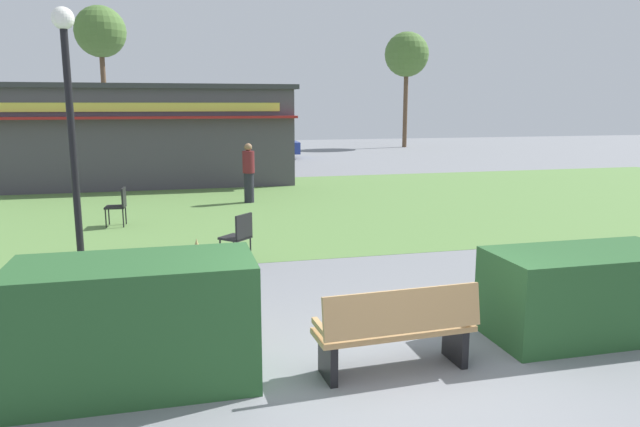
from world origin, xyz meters
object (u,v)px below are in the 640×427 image
(tree_right_bg, at_px, (100,33))
(park_bench, at_px, (397,329))
(cafe_chair_east, at_px, (239,234))
(tree_center_bg, at_px, (407,55))
(cafe_chair_west, at_px, (119,204))
(person_strolling, at_px, (249,173))
(trash_bin, at_px, (602,303))
(food_kiosk, at_px, (142,134))
(lamppost_mid, at_px, (70,108))
(parked_car_west_slot, at_px, (145,148))
(parked_car_center_slot, at_px, (257,146))

(tree_right_bg, bearing_deg, park_bench, -79.07)
(cafe_chair_east, relative_size, tree_center_bg, 0.12)
(cafe_chair_west, distance_m, person_strolling, 4.21)
(trash_bin, bearing_deg, food_kiosk, 110.61)
(lamppost_mid, relative_size, tree_center_bg, 0.59)
(food_kiosk, distance_m, cafe_chair_west, 7.96)
(cafe_chair_west, height_order, tree_center_bg, tree_center_bg)
(park_bench, relative_size, parked_car_west_slot, 0.40)
(lamppost_mid, distance_m, cafe_chair_east, 3.49)
(cafe_chair_west, relative_size, parked_car_west_slot, 0.21)
(food_kiosk, xyz_separation_m, parked_car_west_slot, (-0.33, 8.34, -1.08))
(park_bench, height_order, tree_right_bg, tree_right_bg)
(parked_car_west_slot, xyz_separation_m, tree_center_bg, (16.01, 5.78, 5.16))
(park_bench, bearing_deg, lamppost_mid, 126.54)
(park_bench, bearing_deg, tree_right_bg, 100.93)
(parked_car_center_slot, bearing_deg, park_bench, -94.57)
(trash_bin, distance_m, food_kiosk, 17.25)
(tree_center_bg, bearing_deg, trash_bin, -107.67)
(food_kiosk, bearing_deg, park_bench, -78.84)
(tree_right_bg, bearing_deg, parked_car_center_slot, -34.86)
(cafe_chair_east, xyz_separation_m, parked_car_west_slot, (-2.46, 20.08, 0.12))
(cafe_chair_west, relative_size, tree_center_bg, 0.12)
(lamppost_mid, height_order, food_kiosk, lamppost_mid)
(food_kiosk, bearing_deg, tree_right_bg, 100.65)
(tree_center_bg, bearing_deg, cafe_chair_east, -117.65)
(cafe_chair_west, height_order, parked_car_west_slot, parked_car_west_slot)
(person_strolling, bearing_deg, trash_bin, -79.46)
(park_bench, relative_size, parked_car_center_slot, 0.40)
(cafe_chair_west, distance_m, tree_center_bg, 27.63)
(parked_car_west_slot, bearing_deg, park_bench, -81.80)
(cafe_chair_west, bearing_deg, parked_car_center_slot, 71.49)
(trash_bin, relative_size, parked_car_west_slot, 0.18)
(cafe_chair_east, relative_size, parked_car_center_slot, 0.21)
(parked_car_center_slot, bearing_deg, person_strolling, -98.84)
(parked_car_west_slot, height_order, tree_center_bg, tree_center_bg)
(parked_car_center_slot, bearing_deg, lamppost_mid, -106.39)
(tree_right_bg, xyz_separation_m, tree_center_bg, (18.28, 0.32, -0.83))
(tree_center_bg, bearing_deg, lamppost_mid, -122.53)
(trash_bin, xyz_separation_m, food_kiosk, (-6.05, 16.10, 1.33))
(lamppost_mid, xyz_separation_m, parked_car_center_slot, (5.79, 19.69, -2.07))
(lamppost_mid, relative_size, trash_bin, 5.46)
(food_kiosk, height_order, parked_car_center_slot, food_kiosk)
(food_kiosk, relative_size, person_strolling, 6.19)
(trash_bin, bearing_deg, cafe_chair_west, 127.21)
(trash_bin, height_order, cafe_chair_west, cafe_chair_west)
(park_bench, relative_size, food_kiosk, 0.16)
(trash_bin, distance_m, person_strolling, 11.22)
(food_kiosk, xyz_separation_m, tree_center_bg, (15.68, 14.12, 4.09))
(park_bench, distance_m, person_strolling, 11.21)
(park_bench, distance_m, lamppost_mid, 6.77)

